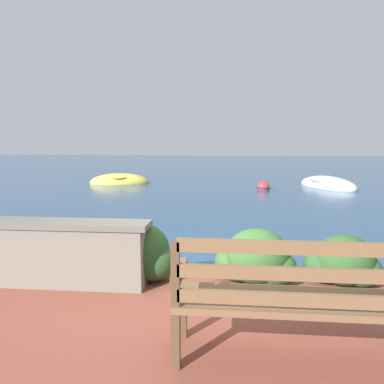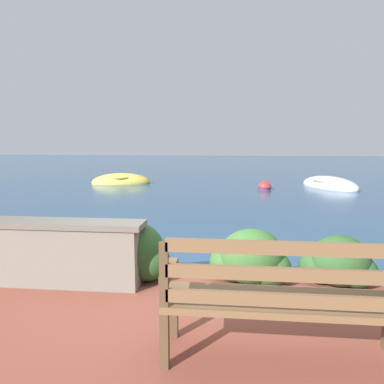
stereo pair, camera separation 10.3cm
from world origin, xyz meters
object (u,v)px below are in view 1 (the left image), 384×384
(rowboat_nearest, at_px, (328,185))
(mooring_buoy, at_px, (263,187))
(rowboat_mid, at_px, (119,182))
(park_bench, at_px, (294,296))

(rowboat_nearest, xyz_separation_m, mooring_buoy, (-2.52, -0.93, 0.02))
(rowboat_nearest, xyz_separation_m, rowboat_mid, (-8.28, 0.31, 0.00))
(park_bench, height_order, rowboat_mid, park_bench)
(park_bench, bearing_deg, mooring_buoy, 92.56)
(park_bench, bearing_deg, rowboat_nearest, 81.36)
(rowboat_mid, distance_m, mooring_buoy, 5.89)
(park_bench, xyz_separation_m, rowboat_nearest, (3.34, 12.15, -0.64))
(park_bench, xyz_separation_m, mooring_buoy, (0.82, 11.21, -0.63))
(rowboat_nearest, height_order, mooring_buoy, rowboat_nearest)
(rowboat_nearest, distance_m, mooring_buoy, 2.69)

